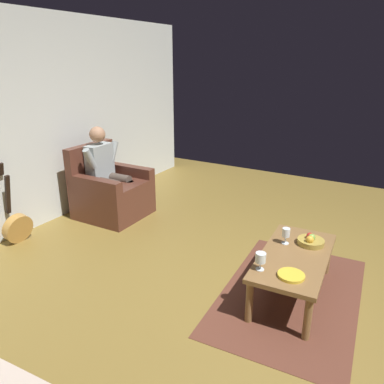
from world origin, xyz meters
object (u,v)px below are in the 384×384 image
decorative_dish (291,275)px  armchair (110,193)px  person_seated (106,169)px  guitar (17,225)px  wine_glass_near (286,233)px  coffee_table (294,260)px  fruit_bowl (311,241)px  wine_glass_far (261,259)px

decorative_dish → armchair: bearing=-109.2°
person_seated → guitar: size_ratio=1.28×
guitar → wine_glass_near: guitar is taller
coffee_table → wine_glass_near: bearing=-140.3°
armchair → fruit_bowl: (0.33, 2.75, 0.13)m
person_seated → wine_glass_near: bearing=79.7°
person_seated → fruit_bowl: (0.33, 2.78, -0.20)m
person_seated → fruit_bowl: 2.81m
guitar → fruit_bowl: bearing=104.9°
person_seated → decorative_dish: size_ratio=5.64×
armchair → decorative_dish: size_ratio=4.47×
guitar → decorative_dish: bearing=93.8°
wine_glass_far → guitar: bearing=-86.3°
decorative_dish → wine_glass_near: bearing=-158.4°
wine_glass_far → fruit_bowl: wine_glass_far is taller
armchair → fruit_bowl: 2.77m
armchair → wine_glass_near: armchair is taller
fruit_bowl → decorative_dish: fruit_bowl is taller
coffee_table → wine_glass_far: bearing=-24.8°
armchair → wine_glass_near: 2.58m
coffee_table → guitar: guitar is taller
coffee_table → fruit_bowl: 0.29m
armchair → wine_glass_near: bearing=79.5°
armchair → guitar: armchair is taller
person_seated → wine_glass_near: (0.43, 2.58, -0.14)m
armchair → coffee_table: size_ratio=0.81×
wine_glass_far → coffee_table: bearing=155.2°
person_seated → decorative_dish: person_seated is taller
coffee_table → wine_glass_near: wine_glass_near is taller
armchair → decorative_dish: 2.91m
fruit_bowl → guitar: bearing=-75.1°
person_seated → armchair: bearing=90.0°
wine_glass_near → fruit_bowl: 0.24m
coffee_table → fruit_bowl: size_ratio=4.85×
guitar → wine_glass_far: 2.92m
coffee_table → fruit_bowl: fruit_bowl is taller
wine_glass_near → fruit_bowl: (-0.10, 0.21, -0.07)m
person_seated → wine_glass_near: person_seated is taller
person_seated → guitar: person_seated is taller
guitar → fruit_bowl: size_ratio=3.88×
armchair → coffee_table: (0.60, 2.68, 0.04)m
coffee_table → wine_glass_far: 0.45m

